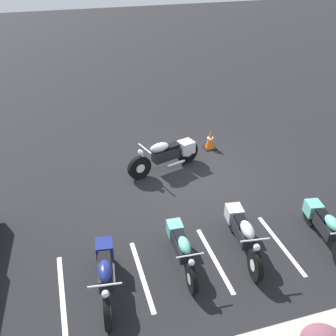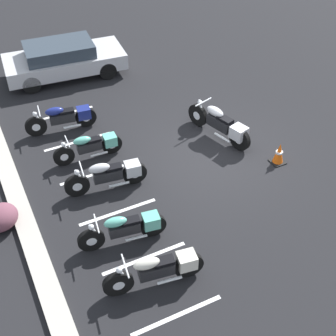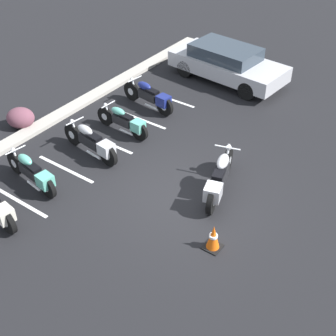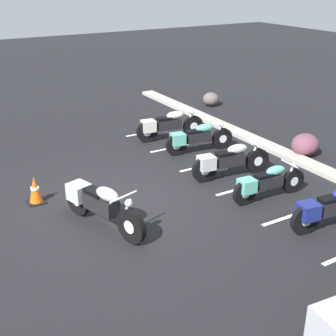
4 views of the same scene
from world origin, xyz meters
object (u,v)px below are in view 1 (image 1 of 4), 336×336
at_px(motorcycle_silver_featured, 168,154).
at_px(parked_bike_1, 325,226).
at_px(parked_bike_2, 242,232).
at_px(traffic_cone, 210,140).
at_px(parked_bike_3, 181,247).
at_px(parked_bike_4, 106,271).

bearing_deg(motorcycle_silver_featured, parked_bike_1, 105.10).
distance_m(motorcycle_silver_featured, parked_bike_2, 3.90).
height_order(motorcycle_silver_featured, traffic_cone, motorcycle_silver_featured).
xyz_separation_m(motorcycle_silver_featured, traffic_cone, (-1.75, -0.88, -0.20)).
xyz_separation_m(motorcycle_silver_featured, parked_bike_2, (-0.63, 3.85, -0.04)).
bearing_deg(parked_bike_1, parked_bike_3, -86.65).
bearing_deg(parked_bike_4, traffic_cone, 146.90).
bearing_deg(parked_bike_1, motorcycle_silver_featured, -139.94).
xyz_separation_m(parked_bike_2, traffic_cone, (-1.12, -4.73, -0.16)).
relative_size(parked_bike_1, parked_bike_3, 1.05).
bearing_deg(parked_bike_4, parked_bike_1, 97.15).
height_order(motorcycle_silver_featured, parked_bike_4, motorcycle_silver_featured).
height_order(motorcycle_silver_featured, parked_bike_2, motorcycle_silver_featured).
height_order(parked_bike_4, traffic_cone, parked_bike_4).
bearing_deg(traffic_cone, parked_bike_3, 61.47).
height_order(parked_bike_3, traffic_cone, parked_bike_3).
height_order(motorcycle_silver_featured, parked_bike_3, motorcycle_silver_featured).
bearing_deg(parked_bike_3, parked_bike_2, 93.97).
relative_size(motorcycle_silver_featured, parked_bike_4, 1.08).
distance_m(parked_bike_3, parked_bike_4, 1.72).
distance_m(parked_bike_1, parked_bike_4, 5.12).
relative_size(parked_bike_1, parked_bike_4, 0.97).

